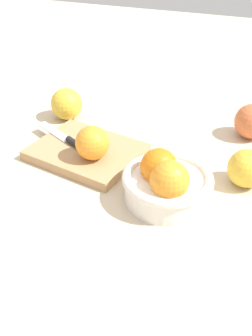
# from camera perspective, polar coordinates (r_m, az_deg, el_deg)

# --- Properties ---
(ground_plane) EXTENTS (2.40, 2.40, 0.00)m
(ground_plane) POSITION_cam_1_polar(r_m,az_deg,el_deg) (0.94, 0.16, 1.90)
(ground_plane) COLOR beige
(bowl) EXTENTS (0.17, 0.17, 0.10)m
(bowl) POSITION_cam_1_polar(r_m,az_deg,el_deg) (0.78, 5.37, -1.89)
(bowl) COLOR white
(bowl) RESTS_ON ground_plane
(cutting_board) EXTENTS (0.25, 0.22, 0.02)m
(cutting_board) POSITION_cam_1_polar(r_m,az_deg,el_deg) (0.93, -5.29, 2.13)
(cutting_board) COLOR tan
(cutting_board) RESTS_ON ground_plane
(orange_on_board) EXTENTS (0.07, 0.07, 0.07)m
(orange_on_board) POSITION_cam_1_polar(r_m,az_deg,el_deg) (0.87, -4.48, 3.32)
(orange_on_board) COLOR orange
(orange_on_board) RESTS_ON cutting_board
(knife) EXTENTS (0.14, 0.09, 0.01)m
(knife) POSITION_cam_1_polar(r_m,az_deg,el_deg) (0.95, -8.04, 3.98)
(knife) COLOR silver
(knife) RESTS_ON cutting_board
(apple_front_right) EXTENTS (0.08, 0.08, 0.08)m
(apple_front_right) POSITION_cam_1_polar(r_m,az_deg,el_deg) (1.07, -7.87, 8.39)
(apple_front_right) COLOR gold
(apple_front_right) RESTS_ON ground_plane
(apple_front_left) EXTENTS (0.08, 0.08, 0.08)m
(apple_front_left) POSITION_cam_1_polar(r_m,az_deg,el_deg) (1.02, 16.32, 5.94)
(apple_front_left) COLOR #CC6638
(apple_front_left) RESTS_ON ground_plane
(apple_mid_left) EXTENTS (0.07, 0.07, 0.07)m
(apple_mid_left) POSITION_cam_1_polar(r_m,az_deg,el_deg) (0.85, 15.71, -0.05)
(apple_mid_left) COLOR gold
(apple_mid_left) RESTS_ON ground_plane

